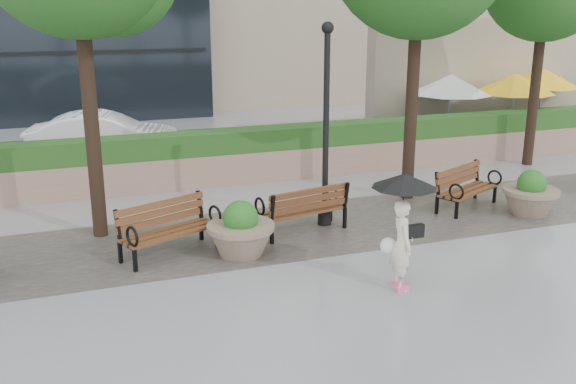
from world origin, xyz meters
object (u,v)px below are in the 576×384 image
object	(u,v)px
bench_1	(170,240)
planter_left	(241,234)
pedestrian	(403,220)
bench_3	(466,197)
bench_2	(303,219)
lamppost	(326,139)
car_right	(105,137)
planter_right	(530,197)

from	to	relation	value
bench_1	planter_left	bearing A→B (deg)	-42.45
pedestrian	bench_3	bearing A→B (deg)	-36.02
bench_3	pedestrian	distance (m)	4.79
bench_2	pedestrian	distance (m)	3.12
bench_2	lamppost	size ratio (longest dim) A/B	0.47
planter_left	bench_3	bearing A→B (deg)	9.93
bench_1	car_right	world-z (taller)	car_right
bench_1	car_right	bearing A→B (deg)	70.58
planter_left	car_right	bearing A→B (deg)	101.19
planter_right	lamppost	size ratio (longest dim) A/B	0.29
lamppost	car_right	xyz separation A→B (m)	(-3.76, 7.39, -1.09)
planter_left	car_right	distance (m)	8.60
bench_2	bench_3	world-z (taller)	bench_2
bench_1	planter_left	xyz separation A→B (m)	(1.22, -0.44, 0.11)
planter_left	pedestrian	bearing A→B (deg)	-47.48
planter_left	planter_right	bearing A→B (deg)	1.15
bench_1	pedestrian	world-z (taller)	pedestrian
bench_2	car_right	xyz separation A→B (m)	(-3.16, 7.69, 0.42)
car_right	lamppost	bearing A→B (deg)	-140.72
planter_left	planter_right	distance (m)	6.55
car_right	pedestrian	xyz separation A→B (m)	(3.69, -10.64, 0.43)
bench_1	planter_right	bearing A→B (deg)	-24.90
lamppost	car_right	bearing A→B (deg)	116.96
planter_right	lamppost	world-z (taller)	lamppost
car_right	bench_3	bearing A→B (deg)	-123.80
planter_right	lamppost	bearing A→B (deg)	168.53
planter_left	bench_1	bearing A→B (deg)	160.19
bench_3	planter_left	world-z (taller)	planter_left
lamppost	car_right	distance (m)	8.37
bench_2	lamppost	xyz separation A→B (m)	(0.60, 0.29, 1.52)
lamppost	car_right	size ratio (longest dim) A/B	0.94
lamppost	pedestrian	size ratio (longest dim) A/B	2.17
planter_right	pedestrian	size ratio (longest dim) A/B	0.63
bench_3	car_right	xyz separation A→B (m)	(-7.18, 7.47, 0.44)
bench_3	pedestrian	size ratio (longest dim) A/B	0.98
bench_2	pedestrian	world-z (taller)	pedestrian
bench_1	bench_2	xyz separation A→B (m)	(2.71, 0.30, -0.00)
car_right	pedestrian	bearing A→B (deg)	-148.54
pedestrian	lamppost	bearing A→B (deg)	10.48
bench_3	car_right	world-z (taller)	car_right
bench_3	planter_right	bearing A→B (deg)	-63.46
planter_left	car_right	world-z (taller)	car_right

